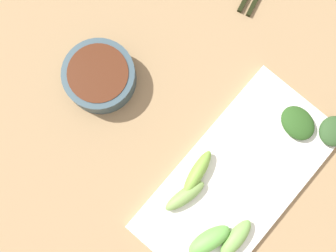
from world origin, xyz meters
TOP-DOWN VIEW (x-y plane):
  - tabletop at (0.00, 0.00)m, footprint 2.10×2.10m
  - sauce_bowl at (-0.17, -0.03)m, footprint 0.12×0.12m
  - serving_plate at (0.12, -0.01)m, footprint 0.18×0.36m
  - broccoli_stalk_0 at (0.06, -0.05)m, footprint 0.04×0.09m
  - broccoli_leafy_1 at (0.13, 0.13)m, footprint 0.07×0.06m
  - broccoli_stalk_2 at (0.07, -0.09)m, footprint 0.04×0.08m
  - broccoli_stalk_3 at (0.14, -0.12)m, footprint 0.05×0.08m
  - broccoli_stalk_4 at (0.17, -0.09)m, footprint 0.03×0.07m
  - broccoli_leafy_5 at (0.19, 0.15)m, footprint 0.05×0.06m

SIDE VIEW (x-z plane):
  - tabletop at x=0.00m, z-range 0.00..0.02m
  - serving_plate at x=0.12m, z-range 0.02..0.03m
  - broccoli_leafy_5 at x=0.19m, z-range 0.03..0.05m
  - broccoli_leafy_1 at x=0.13m, z-range 0.03..0.05m
  - broccoli_stalk_2 at x=0.07m, z-range 0.03..0.05m
  - broccoli_stalk_4 at x=0.17m, z-range 0.03..0.06m
  - sauce_bowl at x=-0.17m, z-range 0.02..0.07m
  - broccoli_stalk_0 at x=0.06m, z-range 0.03..0.06m
  - broccoli_stalk_3 at x=0.14m, z-range 0.03..0.06m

